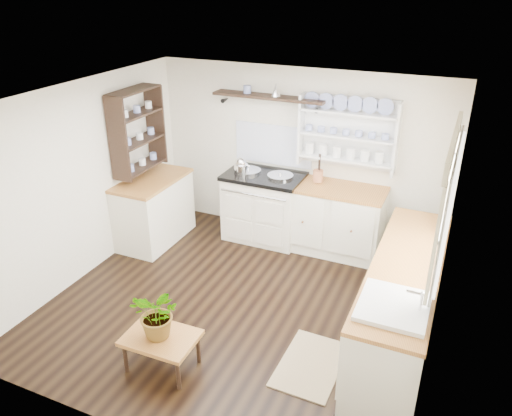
# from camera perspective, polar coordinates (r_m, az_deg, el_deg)

# --- Properties ---
(floor) EXTENTS (4.00, 3.80, 0.01)m
(floor) POSITION_cam_1_polar(r_m,az_deg,el_deg) (5.68, -1.88, -10.92)
(floor) COLOR black
(floor) RESTS_ON ground
(wall_back) EXTENTS (4.00, 0.02, 2.30)m
(wall_back) POSITION_cam_1_polar(r_m,az_deg,el_deg) (6.72, 4.98, 6.05)
(wall_back) COLOR silver
(wall_back) RESTS_ON ground
(wall_right) EXTENTS (0.02, 3.80, 2.30)m
(wall_right) POSITION_cam_1_polar(r_m,az_deg,el_deg) (4.67, 20.72, -4.68)
(wall_right) COLOR silver
(wall_right) RESTS_ON ground
(wall_left) EXTENTS (0.02, 3.80, 2.30)m
(wall_left) POSITION_cam_1_polar(r_m,az_deg,el_deg) (6.16, -19.13, 2.86)
(wall_left) COLOR silver
(wall_left) RESTS_ON ground
(ceiling) EXTENTS (4.00, 3.80, 0.01)m
(ceiling) POSITION_cam_1_polar(r_m,az_deg,el_deg) (4.70, -2.29, 12.30)
(ceiling) COLOR white
(ceiling) RESTS_ON wall_back
(window) EXTENTS (0.08, 1.55, 1.22)m
(window) POSITION_cam_1_polar(r_m,az_deg,el_deg) (4.63, 21.03, 0.75)
(window) COLOR white
(window) RESTS_ON wall_right
(aga_cooker) EXTENTS (1.04, 0.72, 0.96)m
(aga_cooker) POSITION_cam_1_polar(r_m,az_deg,el_deg) (6.81, 0.90, 0.27)
(aga_cooker) COLOR #EEE4CE
(aga_cooker) RESTS_ON floor
(back_cabinets) EXTENTS (1.27, 0.63, 0.90)m
(back_cabinets) POSITION_cam_1_polar(r_m,az_deg,el_deg) (6.56, 8.85, -1.19)
(back_cabinets) COLOR silver
(back_cabinets) RESTS_ON floor
(right_cabinets) EXTENTS (0.62, 2.43, 0.90)m
(right_cabinets) POSITION_cam_1_polar(r_m,az_deg,el_deg) (5.13, 16.27, -10.27)
(right_cabinets) COLOR silver
(right_cabinets) RESTS_ON floor
(belfast_sink) EXTENTS (0.55, 0.60, 0.45)m
(belfast_sink) POSITION_cam_1_polar(r_m,az_deg,el_deg) (4.32, 15.26, -12.03)
(belfast_sink) COLOR white
(belfast_sink) RESTS_ON right_cabinets
(left_cabinets) EXTENTS (0.62, 1.13, 0.90)m
(left_cabinets) POSITION_cam_1_polar(r_m,az_deg,el_deg) (6.88, -11.56, -0.12)
(left_cabinets) COLOR silver
(left_cabinets) RESTS_ON floor
(plate_rack) EXTENTS (1.20, 0.22, 0.90)m
(plate_rack) POSITION_cam_1_polar(r_m,az_deg,el_deg) (6.39, 10.58, 8.53)
(plate_rack) COLOR white
(plate_rack) RESTS_ON wall_back
(high_shelf) EXTENTS (1.50, 0.29, 0.16)m
(high_shelf) POSITION_cam_1_polar(r_m,az_deg,el_deg) (6.53, 1.48, 12.51)
(high_shelf) COLOR black
(high_shelf) RESTS_ON wall_back
(left_shelving) EXTENTS (0.28, 0.80, 1.05)m
(left_shelving) POSITION_cam_1_polar(r_m,az_deg,el_deg) (6.58, -13.40, 8.69)
(left_shelving) COLOR black
(left_shelving) RESTS_ON wall_left
(kettle) EXTENTS (0.19, 0.19, 0.23)m
(kettle) POSITION_cam_1_polar(r_m,az_deg,el_deg) (6.59, -1.72, 4.76)
(kettle) COLOR silver
(kettle) RESTS_ON aga_cooker
(utensil_crock) EXTENTS (0.13, 0.13, 0.15)m
(utensil_crock) POSITION_cam_1_polar(r_m,az_deg,el_deg) (6.48, 7.08, 3.68)
(utensil_crock) COLOR #AD663F
(utensil_crock) RESTS_ON back_cabinets
(center_table) EXTENTS (0.67, 0.48, 0.36)m
(center_table) POSITION_cam_1_polar(r_m,az_deg,el_deg) (4.80, -10.80, -14.61)
(center_table) COLOR brown
(center_table) RESTS_ON floor
(potted_plant) EXTENTS (0.52, 0.47, 0.49)m
(potted_plant) POSITION_cam_1_polar(r_m,az_deg,el_deg) (4.62, -11.10, -11.83)
(potted_plant) COLOR #3F7233
(potted_plant) RESTS_ON center_table
(floor_rug) EXTENTS (0.57, 0.86, 0.02)m
(floor_rug) POSITION_cam_1_polar(r_m,az_deg,el_deg) (4.96, 6.27, -17.35)
(floor_rug) COLOR #786246
(floor_rug) RESTS_ON floor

